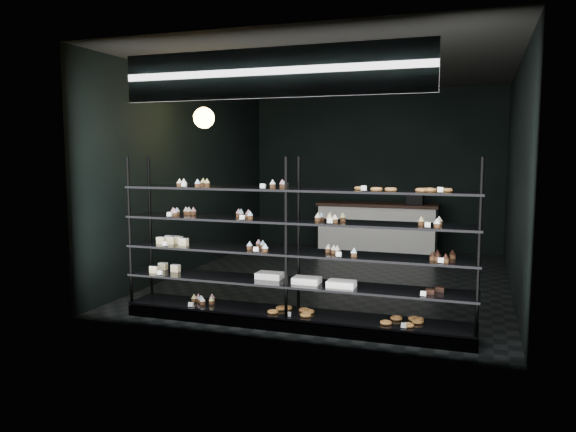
% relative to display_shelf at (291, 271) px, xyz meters
% --- Properties ---
extents(room, '(5.01, 6.01, 3.20)m').
position_rel_display_shelf_xyz_m(room, '(-0.06, 2.45, 0.97)').
color(room, black).
rests_on(room, ground).
extents(display_shelf, '(4.00, 0.50, 1.91)m').
position_rel_display_shelf_xyz_m(display_shelf, '(0.00, 0.00, 0.00)').
color(display_shelf, black).
rests_on(display_shelf, room).
extents(signage, '(3.30, 0.05, 0.50)m').
position_rel_display_shelf_xyz_m(signage, '(-0.06, -0.48, 2.12)').
color(signage, '#0D1D45').
rests_on(signage, room).
extents(pendant_lamp, '(0.30, 0.30, 0.88)m').
position_rel_display_shelf_xyz_m(pendant_lamp, '(-1.81, 1.45, 1.82)').
color(pendant_lamp, black).
rests_on(pendant_lamp, room).
extents(service_counter, '(2.32, 0.65, 1.23)m').
position_rel_display_shelf_xyz_m(service_counter, '(0.12, 4.95, -0.13)').
color(service_counter, silver).
rests_on(service_counter, room).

